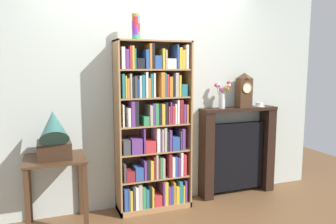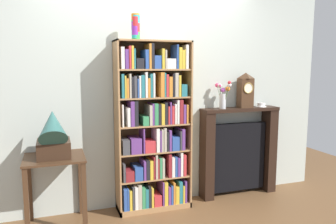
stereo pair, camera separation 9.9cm
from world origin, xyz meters
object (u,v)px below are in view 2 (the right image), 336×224
(bookshelf, at_px, (153,132))
(flower_vase, at_px, (223,95))
(side_table_left, at_px, (55,174))
(fireplace_mantel, at_px, (238,152))
(gramophone, at_px, (53,135))
(mantel_clock, at_px, (245,90))
(cup_stack, at_px, (136,27))
(teacup_with_saucer, at_px, (261,105))

(bookshelf, distance_m, flower_vase, 0.96)
(flower_vase, bearing_deg, side_table_left, -175.81)
(fireplace_mantel, bearing_deg, flower_vase, -174.19)
(gramophone, bearing_deg, side_table_left, 90.00)
(side_table_left, height_order, fireplace_mantel, fireplace_mantel)
(bookshelf, xyz_separation_m, flower_vase, (0.88, 0.04, 0.39))
(side_table_left, height_order, mantel_clock, mantel_clock)
(bookshelf, height_order, side_table_left, bookshelf)
(bookshelf, height_order, cup_stack, cup_stack)
(side_table_left, distance_m, mantel_clock, 2.37)
(fireplace_mantel, relative_size, flower_vase, 3.29)
(cup_stack, distance_m, gramophone, 1.37)
(mantel_clock, bearing_deg, side_table_left, -176.24)
(gramophone, bearing_deg, bookshelf, 8.69)
(bookshelf, relative_size, mantel_clock, 4.40)
(cup_stack, xyz_separation_m, teacup_with_saucer, (1.62, 0.08, -0.89))
(fireplace_mantel, bearing_deg, mantel_clock, -16.58)
(bookshelf, xyz_separation_m, side_table_left, (-1.05, -0.10, -0.33))
(cup_stack, height_order, gramophone, cup_stack)
(gramophone, distance_m, fireplace_mantel, 2.22)
(side_table_left, xyz_separation_m, flower_vase, (1.93, 0.14, 0.72))
(bookshelf, xyz_separation_m, gramophone, (-1.05, -0.16, 0.07))
(cup_stack, xyz_separation_m, gramophone, (-0.86, -0.13, -1.06))
(bookshelf, relative_size, teacup_with_saucer, 13.48)
(mantel_clock, height_order, teacup_with_saucer, mantel_clock)
(flower_vase, distance_m, teacup_with_saucer, 0.56)
(side_table_left, distance_m, flower_vase, 2.07)
(cup_stack, relative_size, gramophone, 0.48)
(bookshelf, height_order, gramophone, bookshelf)
(cup_stack, xyz_separation_m, fireplace_mantel, (1.32, 0.10, -1.47))
(cup_stack, height_order, side_table_left, cup_stack)
(cup_stack, height_order, teacup_with_saucer, cup_stack)
(fireplace_mantel, bearing_deg, gramophone, -173.97)
(gramophone, bearing_deg, teacup_with_saucer, 4.92)
(flower_vase, bearing_deg, teacup_with_saucer, 0.82)
(bookshelf, distance_m, side_table_left, 1.11)
(teacup_with_saucer, bearing_deg, flower_vase, -179.18)
(flower_vase, xyz_separation_m, teacup_with_saucer, (0.54, 0.01, -0.14))
(flower_vase, height_order, teacup_with_saucer, flower_vase)
(bookshelf, distance_m, teacup_with_saucer, 1.44)
(bookshelf, bearing_deg, mantel_clock, 2.42)
(cup_stack, xyz_separation_m, side_table_left, (-0.86, -0.07, -1.46))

